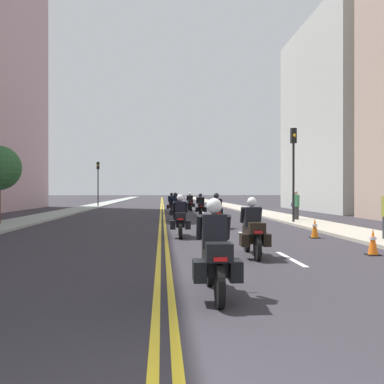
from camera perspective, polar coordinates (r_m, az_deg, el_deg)
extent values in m
plane|color=#2E2B32|center=(50.68, -4.06, -1.86)|extent=(264.00, 264.00, 0.00)
cube|color=#989F97|center=(51.26, -12.79, -1.77)|extent=(2.43, 144.00, 0.12)
cube|color=#A9A190|center=(51.27, 4.67, -1.77)|extent=(2.43, 144.00, 0.12)
cube|color=yellow|center=(50.68, -4.20, -1.85)|extent=(0.12, 132.00, 0.01)
cube|color=yellow|center=(50.68, -3.92, -1.85)|extent=(0.12, 132.00, 0.01)
cube|color=silver|center=(11.29, 13.20, -8.78)|extent=(0.14, 2.40, 0.01)
cube|color=silver|center=(17.06, 7.17, -5.75)|extent=(0.14, 2.40, 0.01)
cube|color=silver|center=(22.95, 4.23, -4.24)|extent=(0.14, 2.40, 0.01)
cube|color=silver|center=(28.89, 2.50, -3.34)|extent=(0.14, 2.40, 0.01)
cube|color=silver|center=(34.85, 1.37, -2.75)|extent=(0.14, 2.40, 0.01)
cube|color=silver|center=(40.82, 0.56, -2.33)|extent=(0.14, 2.40, 0.01)
cube|color=silver|center=(46.80, -0.03, -2.02)|extent=(0.14, 2.40, 0.01)
cube|color=silver|center=(52.78, -0.50, -1.77)|extent=(0.14, 2.40, 0.01)
cube|color=silver|center=(58.77, -0.86, -1.58)|extent=(0.14, 2.40, 0.01)
cube|color=beige|center=(40.76, 19.59, 9.60)|extent=(6.70, 15.67, 16.93)
cube|color=#2D3847|center=(41.75, 23.84, 3.52)|extent=(0.04, 13.16, 0.90)
cube|color=#2D3847|center=(42.04, 23.84, 7.75)|extent=(0.04, 13.16, 0.90)
cube|color=#2D3847|center=(42.57, 23.85, 11.89)|extent=(0.04, 13.16, 0.90)
cube|color=#2D3847|center=(43.31, 23.85, 15.91)|extent=(0.04, 13.16, 0.90)
cylinder|color=black|center=(7.92, 2.39, -10.23)|extent=(0.11, 0.66, 0.65)
cylinder|color=black|center=(6.46, 3.75, -12.60)|extent=(0.11, 0.66, 0.65)
cube|color=silver|center=(7.87, 2.39, -7.74)|extent=(0.14, 0.32, 0.04)
cube|color=black|center=(7.14, 3.00, -9.09)|extent=(0.34, 1.14, 0.40)
cube|color=black|center=(6.44, 3.66, -8.11)|extent=(0.40, 0.37, 0.28)
cube|color=red|center=(6.27, 3.88, -9.08)|extent=(0.20, 0.03, 0.06)
cube|color=black|center=(6.69, 1.00, -10.58)|extent=(0.21, 0.44, 0.32)
cube|color=black|center=(6.76, 5.83, -10.48)|extent=(0.21, 0.44, 0.32)
cube|color=#B2C1CC|center=(7.56, 2.60, -5.67)|extent=(0.36, 0.13, 0.36)
cube|color=black|center=(7.03, 3.04, -5.30)|extent=(0.40, 0.27, 0.56)
cylinder|color=black|center=(7.15, 0.99, -4.81)|extent=(0.10, 0.28, 0.45)
cylinder|color=black|center=(7.20, 4.81, -4.77)|extent=(0.10, 0.28, 0.45)
sphere|color=white|center=(7.03, 3.02, -1.89)|extent=(0.26, 0.26, 0.26)
cylinder|color=black|center=(12.32, 7.42, -6.57)|extent=(0.13, 0.63, 0.63)
cylinder|color=black|center=(10.75, 8.84, -7.55)|extent=(0.13, 0.63, 0.63)
cube|color=silver|center=(12.28, 7.42, -5.02)|extent=(0.15, 0.32, 0.04)
cube|color=black|center=(11.50, 8.08, -5.65)|extent=(0.36, 1.23, 0.40)
cube|color=black|center=(10.77, 8.76, -4.86)|extent=(0.41, 0.37, 0.28)
cube|color=red|center=(10.60, 8.96, -5.38)|extent=(0.20, 0.04, 0.06)
cube|color=black|center=(10.99, 7.08, -6.44)|extent=(0.22, 0.45, 0.32)
cube|color=black|center=(11.10, 9.96, -6.38)|extent=(0.22, 0.45, 0.32)
cube|color=#B2C1CC|center=(11.97, 7.65, -3.59)|extent=(0.36, 0.13, 0.36)
cube|color=black|center=(11.41, 8.13, -3.36)|extent=(0.41, 0.27, 0.53)
cylinder|color=black|center=(11.52, 6.82, -3.08)|extent=(0.11, 0.28, 0.45)
cylinder|color=black|center=(11.60, 9.17, -3.06)|extent=(0.11, 0.28, 0.45)
sphere|color=white|center=(11.43, 8.10, -1.33)|extent=(0.26, 0.26, 0.26)
cylinder|color=black|center=(16.96, -1.64, -4.72)|extent=(0.15, 0.64, 0.64)
cylinder|color=black|center=(15.38, -1.57, -5.21)|extent=(0.15, 0.64, 0.64)
cube|color=silver|center=(16.93, -1.64, -3.57)|extent=(0.15, 0.32, 0.04)
cube|color=black|center=(16.15, -1.61, -3.96)|extent=(0.36, 1.21, 0.40)
cube|color=black|center=(15.42, -1.57, -3.34)|extent=(0.41, 0.37, 0.28)
cube|color=red|center=(15.24, -1.57, -3.68)|extent=(0.20, 0.04, 0.06)
cube|color=black|center=(15.68, -2.61, -4.45)|extent=(0.21, 0.45, 0.32)
cube|color=black|center=(15.69, -0.56, -4.45)|extent=(0.21, 0.45, 0.32)
cube|color=#B2C1CC|center=(16.63, -1.63, -2.53)|extent=(0.36, 0.13, 0.36)
cube|color=black|center=(16.07, -1.60, -2.28)|extent=(0.41, 0.27, 0.55)
cylinder|color=black|center=(16.22, -2.46, -2.08)|extent=(0.11, 0.28, 0.45)
cylinder|color=black|center=(16.22, -0.76, -2.08)|extent=(0.11, 0.28, 0.45)
sphere|color=white|center=(16.09, -1.61, -0.79)|extent=(0.26, 0.26, 0.26)
cylinder|color=black|center=(20.91, 3.04, -3.80)|extent=(0.12, 0.64, 0.64)
cylinder|color=black|center=(19.35, 3.60, -4.12)|extent=(0.12, 0.64, 0.64)
cube|color=silver|center=(20.89, 3.04, -2.87)|extent=(0.14, 0.32, 0.04)
cube|color=black|center=(20.11, 3.31, -3.16)|extent=(0.33, 1.20, 0.40)
cube|color=black|center=(19.39, 3.57, -2.63)|extent=(0.40, 0.36, 0.28)
cube|color=red|center=(19.21, 3.64, -2.89)|extent=(0.20, 0.03, 0.06)
cube|color=black|center=(19.61, 2.67, -3.53)|extent=(0.20, 0.44, 0.32)
cube|color=black|center=(19.68, 4.29, -3.52)|extent=(0.20, 0.44, 0.32)
cube|color=#B2C1CC|center=(20.59, 3.14, -2.02)|extent=(0.36, 0.12, 0.36)
cube|color=black|center=(20.04, 3.33, -1.74)|extent=(0.40, 0.26, 0.60)
cylinder|color=black|center=(20.16, 2.60, -1.59)|extent=(0.10, 0.28, 0.45)
cylinder|color=black|center=(20.22, 3.95, -1.58)|extent=(0.10, 0.28, 0.45)
sphere|color=black|center=(20.06, 3.32, -0.48)|extent=(0.26, 0.26, 0.26)
cylinder|color=black|center=(25.72, -2.35, -3.05)|extent=(0.15, 0.66, 0.66)
cylinder|color=black|center=(24.21, -2.12, -3.24)|extent=(0.15, 0.66, 0.66)
cube|color=silver|center=(25.71, -2.35, -2.27)|extent=(0.15, 0.32, 0.04)
cube|color=black|center=(24.95, -2.24, -2.50)|extent=(0.36, 1.17, 0.40)
cube|color=black|center=(24.26, -2.14, -2.05)|extent=(0.41, 0.37, 0.28)
cube|color=red|center=(24.07, -2.11, -2.26)|extent=(0.20, 0.04, 0.06)
cube|color=black|center=(24.48, -2.83, -2.78)|extent=(0.21, 0.45, 0.32)
cube|color=black|center=(24.52, -1.52, -2.78)|extent=(0.21, 0.45, 0.32)
cube|color=#B2C1CC|center=(25.42, -2.31, -1.59)|extent=(0.36, 0.13, 0.36)
cube|color=black|center=(24.88, -2.23, -1.37)|extent=(0.41, 0.27, 0.59)
cylinder|color=black|center=(25.02, -2.80, -1.25)|extent=(0.11, 0.28, 0.45)
cylinder|color=black|center=(25.05, -1.71, -1.25)|extent=(0.11, 0.28, 0.45)
sphere|color=black|center=(24.91, -2.24, -0.37)|extent=(0.26, 0.26, 0.26)
cylinder|color=black|center=(30.09, 1.03, -2.63)|extent=(0.11, 0.61, 0.61)
cylinder|color=black|center=(28.51, 1.26, -2.78)|extent=(0.11, 0.61, 0.61)
cube|color=silver|center=(30.08, 1.03, -2.01)|extent=(0.15, 0.32, 0.04)
cube|color=black|center=(29.29, 1.14, -2.15)|extent=(0.34, 1.21, 0.40)
cube|color=black|center=(28.56, 1.25, -1.77)|extent=(0.41, 0.37, 0.28)
cube|color=red|center=(28.38, 1.28, -1.94)|extent=(0.20, 0.03, 0.06)
cube|color=black|center=(28.79, 0.66, -2.39)|extent=(0.21, 0.44, 0.32)
cube|color=black|center=(28.84, 1.77, -2.39)|extent=(0.21, 0.44, 0.32)
cube|color=#B2C1CC|center=(29.78, 1.07, -1.39)|extent=(0.36, 0.13, 0.36)
cube|color=black|center=(29.22, 1.15, -1.23)|extent=(0.40, 0.27, 0.54)
cylinder|color=black|center=(29.35, 0.66, -1.13)|extent=(0.10, 0.28, 0.45)
cylinder|color=black|center=(29.39, 1.60, -1.13)|extent=(0.10, 0.28, 0.45)
sphere|color=black|center=(29.24, 1.15, -0.43)|extent=(0.26, 0.26, 0.26)
cylinder|color=black|center=(34.39, -2.74, -2.24)|extent=(0.17, 0.67, 0.67)
cylinder|color=black|center=(32.85, -2.81, -2.35)|extent=(0.17, 0.67, 0.67)
cube|color=silver|center=(34.38, -2.74, -1.65)|extent=(0.15, 0.33, 0.04)
cube|color=black|center=(33.61, -2.77, -1.82)|extent=(0.38, 1.19, 0.40)
cube|color=black|center=(32.91, -2.80, -1.47)|extent=(0.42, 0.38, 0.28)
cube|color=red|center=(32.72, -2.81, -1.62)|extent=(0.20, 0.04, 0.06)
cube|color=black|center=(33.16, -3.28, -2.02)|extent=(0.22, 0.45, 0.32)
cube|color=black|center=(33.14, -2.31, -2.02)|extent=(0.22, 0.45, 0.32)
cube|color=#B2C1CC|center=(34.09, -2.75, -1.15)|extent=(0.37, 0.14, 0.36)
cube|color=black|center=(33.55, -2.77, -1.01)|extent=(0.41, 0.28, 0.55)
cylinder|color=black|center=(33.70, -3.18, -0.92)|extent=(0.11, 0.29, 0.45)
cylinder|color=black|center=(33.69, -2.36, -0.92)|extent=(0.11, 0.29, 0.45)
sphere|color=black|center=(33.57, -2.77, -0.31)|extent=(0.26, 0.26, 0.26)
cylinder|color=black|center=(38.53, -0.43, -2.02)|extent=(0.17, 0.63, 0.62)
cylinder|color=black|center=(36.90, -0.14, -2.11)|extent=(0.17, 0.63, 0.62)
cube|color=silver|center=(38.52, -0.43, -1.52)|extent=(0.16, 0.33, 0.04)
cube|color=black|center=(37.71, -0.29, -1.64)|extent=(0.38, 1.26, 0.40)
cube|color=black|center=(36.97, -0.16, -1.33)|extent=(0.42, 0.38, 0.28)
cube|color=red|center=(36.78, -0.12, -1.46)|extent=(0.20, 0.04, 0.06)
cube|color=black|center=(37.19, -0.63, -1.82)|extent=(0.22, 0.45, 0.32)
cube|color=black|center=(37.26, 0.23, -1.81)|extent=(0.22, 0.45, 0.32)
cube|color=#B2C1CC|center=(38.22, -0.38, -1.04)|extent=(0.37, 0.14, 0.36)
cube|color=black|center=(37.65, -0.28, -0.90)|extent=(0.41, 0.28, 0.58)
cylinder|color=black|center=(37.77, -0.67, -0.82)|extent=(0.11, 0.29, 0.45)
cylinder|color=black|center=(37.82, 0.05, -0.82)|extent=(0.11, 0.29, 0.45)
sphere|color=white|center=(37.67, -0.29, -0.25)|extent=(0.26, 0.26, 0.26)
cube|color=black|center=(12.62, 23.27, -7.79)|extent=(0.34, 0.34, 0.03)
cone|color=orange|center=(12.58, 23.27, -6.14)|extent=(0.27, 0.27, 0.70)
cylinder|color=white|center=(12.57, 23.27, -5.76)|extent=(0.18, 0.18, 0.08)
cube|color=black|center=(16.42, 16.26, -5.95)|extent=(0.34, 0.34, 0.03)
cone|color=orange|center=(16.39, 16.27, -4.64)|extent=(0.27, 0.27, 0.72)
cylinder|color=white|center=(16.38, 16.27, -4.34)|extent=(0.19, 0.19, 0.08)
cylinder|color=black|center=(23.08, 13.56, 1.18)|extent=(0.12, 0.12, 4.35)
cube|color=black|center=(23.26, 13.56, 7.41)|extent=(0.28, 0.28, 0.80)
sphere|color=yellow|center=(23.12, 13.67, 7.46)|extent=(0.18, 0.18, 0.18)
cylinder|color=black|center=(46.94, -12.59, 0.53)|extent=(0.12, 0.12, 4.17)
cube|color=black|center=(47.02, -12.59, 3.50)|extent=(0.28, 0.28, 0.80)
sphere|color=yellow|center=(46.87, -12.62, 3.51)|extent=(0.18, 0.18, 0.18)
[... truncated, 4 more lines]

